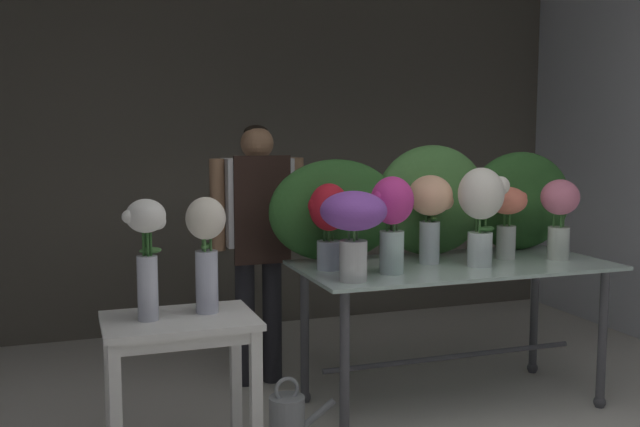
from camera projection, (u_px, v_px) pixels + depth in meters
name	position (u px, v px, depth m)	size (l,w,h in m)	color
ground_plane	(348.00, 394.00, 4.35)	(7.84, 7.84, 0.00)	beige
wall_back	(267.00, 141.00, 5.85)	(5.13, 0.12, 2.96)	#5B564C
display_table_glass	(453.00, 287.00, 4.12)	(1.76, 0.83, 0.83)	#AFCBBF
side_table_white	(180.00, 342.00, 3.28)	(0.68, 0.49, 0.73)	white
florist	(258.00, 226.00, 4.44)	(0.59, 0.24, 1.60)	#232328
foliage_backdrop	(435.00, 203.00, 4.36)	(1.99, 0.31, 0.66)	#2D6028
vase_crimson_ranunculus	(328.00, 218.00, 3.89)	(0.22, 0.22, 0.46)	silver
vase_ivory_lilies	(482.00, 205.00, 3.98)	(0.28, 0.25, 0.54)	silver
vase_magenta_anemones	(392.00, 215.00, 3.79)	(0.23, 0.23, 0.51)	silver
vase_coral_stock	(506.00, 212.00, 4.22)	(0.25, 0.23, 0.42)	silver
vase_violet_dahlias	(353.00, 222.00, 3.59)	(0.33, 0.33, 0.45)	silver
vase_rosy_tulips	(560.00, 211.00, 4.20)	(0.22, 0.22, 0.47)	silver
vase_peach_snapdragons	(431.00, 207.00, 4.07)	(0.27, 0.25, 0.50)	silver
vase_white_roses_tall	(147.00, 247.00, 3.19)	(0.19, 0.17, 0.54)	silver
vase_cream_lisianthus_tall	(206.00, 245.00, 3.32)	(0.18, 0.18, 0.53)	silver
watering_can	(288.00, 418.00, 3.67)	(0.35, 0.18, 0.34)	#999EA3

